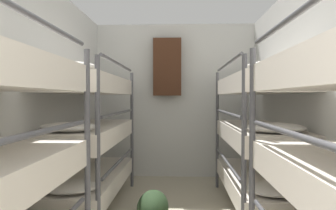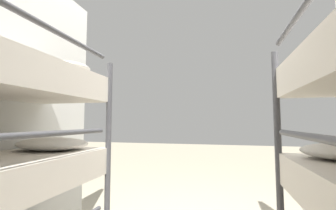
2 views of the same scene
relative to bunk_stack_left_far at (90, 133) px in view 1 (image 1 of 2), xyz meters
name	(u,v)px [view 1 (image 1 of 2)]	position (x,y,z in m)	size (l,w,h in m)	color
wall_left	(8,104)	(-0.36, -0.99, 0.35)	(0.06, 5.11, 2.47)	silver
wall_back	(175,101)	(0.93, 1.54, 0.35)	(2.65, 0.06, 2.47)	silver
bunk_stack_left_far	(90,133)	(0.00, 0.00, 0.00)	(0.68, 1.83, 1.68)	#4C4C51
bunk_stack_right_far	(257,134)	(1.87, 0.00, 0.00)	(0.68, 1.83, 1.68)	#4C4C51
duffel_bag	(153,207)	(0.74, -0.31, -0.72)	(0.32, 0.57, 0.32)	#23381E
hanging_coat	(167,67)	(0.81, 1.39, 0.88)	(0.44, 0.12, 0.90)	#472819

